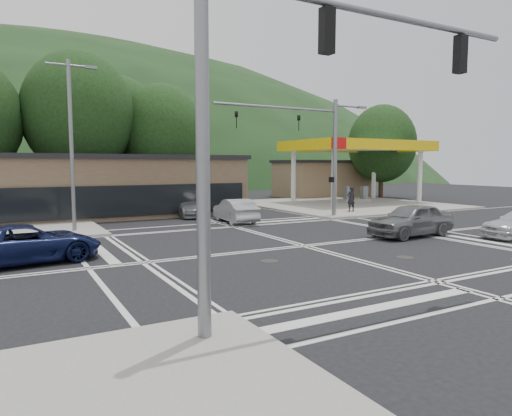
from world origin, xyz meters
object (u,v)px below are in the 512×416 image
car_blue_west (26,244)px  car_northbound (188,207)px  car_grey_center (411,220)px  pedestrian (351,199)px  car_queue_b (182,199)px  car_queue_a (235,211)px

car_blue_west → car_northbound: bearing=-51.6°
car_grey_center → pedestrian: bearing=152.1°
car_grey_center → pedestrian: size_ratio=2.61×
car_blue_west → car_northbound: (10.55, 11.43, -0.07)m
car_queue_b → pedestrian: size_ratio=2.44×
car_grey_center → car_queue_b: bearing=-168.1°
car_queue_b → car_blue_west: bearing=46.6°
car_blue_west → car_grey_center: car_grey_center is taller
car_northbound → car_queue_b: bearing=76.2°
car_queue_a → car_queue_b: (0.10, 10.07, 0.04)m
car_blue_west → pedestrian: bearing=-80.0°
car_northbound → pedestrian: pedestrian is taller
car_northbound → car_blue_west: bearing=-130.5°
car_grey_center → car_queue_a: (-5.36, 9.30, -0.09)m
car_grey_center → car_queue_b: (-5.25, 19.37, -0.05)m
car_queue_a → car_northbound: bearing=-65.6°
car_grey_center → car_blue_west: bearing=-100.9°
car_grey_center → car_northbound: car_grey_center is taller
car_blue_west → car_queue_a: 13.92m
car_queue_b → car_queue_a: bearing=81.5°
car_blue_west → pedestrian: (21.91, 7.50, 0.36)m
car_blue_west → car_grey_center: size_ratio=1.08×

